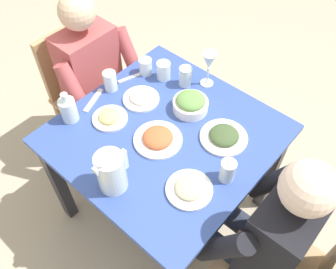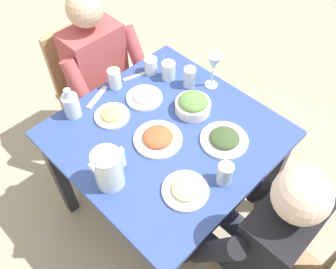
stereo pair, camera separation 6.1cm
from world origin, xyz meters
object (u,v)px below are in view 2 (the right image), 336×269
at_px(water_glass_near_left, 115,79).
at_px(water_pitcher, 108,169).
at_px(chair_far, 90,84).
at_px(diner_near, 253,234).
at_px(wine_glass, 214,64).
at_px(water_glass_by_pitcher, 225,174).
at_px(salad_bowl, 193,104).
at_px(plate_dolmas, 224,139).
at_px(plate_fries, 112,115).
at_px(oil_carafe, 72,106).
at_px(dining_table, 166,147).
at_px(water_glass_near_right, 151,66).
at_px(plate_beans, 185,190).
at_px(diner_far, 107,82).
at_px(plate_yoghurt, 144,97).
at_px(plate_rice_curry, 158,138).
at_px(water_glass_far_right, 190,77).
at_px(water_glass_center, 168,71).

bearing_deg(water_glass_near_left, water_pitcher, -131.72).
height_order(chair_far, diner_near, diner_near).
relative_size(water_pitcher, wine_glass, 0.97).
distance_m(water_glass_by_pitcher, water_glass_near_left, 0.77).
height_order(salad_bowl, wine_glass, wine_glass).
xyz_separation_m(diner_near, plate_dolmas, (0.22, 0.35, 0.13)).
height_order(plate_fries, water_glass_near_left, water_glass_near_left).
xyz_separation_m(water_pitcher, oil_carafe, (0.12, 0.43, -0.04)).
height_order(dining_table, chair_far, chair_far).
height_order(water_glass_near_right, oil_carafe, oil_carafe).
bearing_deg(plate_beans, plate_dolmas, 9.79).
bearing_deg(plate_dolmas, dining_table, 123.54).
height_order(dining_table, water_glass_near_left, water_glass_near_left).
bearing_deg(dining_table, water_glass_by_pitcher, -92.80).
bearing_deg(diner_far, plate_dolmas, -85.92).
height_order(plate_yoghurt, water_glass_near_left, water_glass_near_left).
bearing_deg(water_pitcher, water_glass_near_left, 48.28).
bearing_deg(diner_far, plate_beans, -107.04).
bearing_deg(chair_far, plate_fries, -111.89).
height_order(plate_rice_curry, oil_carafe, oil_carafe).
bearing_deg(water_glass_by_pitcher, plate_beans, 152.66).
distance_m(plate_rice_curry, oil_carafe, 0.45).
height_order(salad_bowl, oil_carafe, oil_carafe).
distance_m(plate_yoghurt, water_glass_by_pitcher, 0.61).
bearing_deg(plate_dolmas, water_glass_near_right, 80.90).
distance_m(water_pitcher, plate_fries, 0.38).
bearing_deg(water_glass_far_right, diner_near, -118.14).
xyz_separation_m(chair_far, plate_beans, (-0.26, -1.06, 0.27)).
distance_m(plate_dolmas, water_glass_near_left, 0.65).
bearing_deg(salad_bowl, water_glass_center, 71.24).
xyz_separation_m(water_glass_by_pitcher, water_glass_near_right, (0.26, 0.72, -0.01)).
relative_size(chair_far, diner_far, 0.74).
bearing_deg(water_glass_by_pitcher, water_glass_center, 64.48).
distance_m(chair_far, plate_dolmas, 1.04).
relative_size(plate_fries, water_glass_near_right, 1.93).
height_order(diner_far, plate_yoghurt, diner_far).
xyz_separation_m(diner_near, water_glass_far_right, (0.38, 0.72, 0.17)).
xyz_separation_m(diner_near, salad_bowl, (0.26, 0.58, 0.15)).
bearing_deg(water_glass_far_right, water_glass_near_right, 108.05).
height_order(dining_table, diner_near, diner_near).
bearing_deg(dining_table, diner_near, -96.72).
bearing_deg(plate_beans, plate_rice_curry, 68.39).
height_order(water_pitcher, plate_beans, water_pitcher).
xyz_separation_m(salad_bowl, plate_dolmas, (-0.04, -0.23, -0.03)).
relative_size(water_glass_near_left, oil_carafe, 0.65).
distance_m(dining_table, chair_far, 0.80).
relative_size(water_glass_far_right, water_glass_near_right, 1.22).
height_order(plate_rice_curry, water_glass_far_right, water_glass_far_right).
xyz_separation_m(diner_near, water_glass_by_pitcher, (0.05, 0.21, 0.17)).
bearing_deg(water_glass_center, plate_beans, -129.54).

